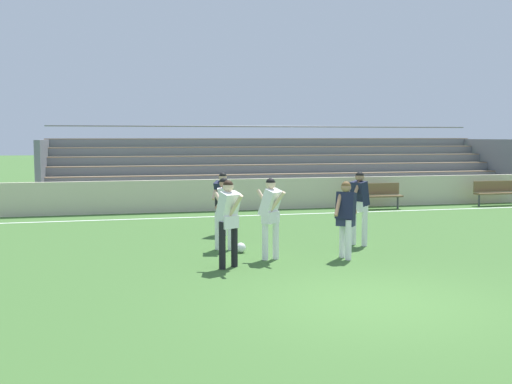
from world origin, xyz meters
TOP-DOWN VIEW (x-y plane):
  - ground_plane at (0.00, 0.00)m, footprint 160.00×160.00m
  - field_line_sideline at (0.00, 10.58)m, footprint 44.00×0.12m
  - sideline_wall at (0.00, 12.11)m, footprint 48.00×0.16m
  - bleacher_stand at (3.04, 15.32)m, footprint 18.75×4.17m
  - bench_far_left at (5.22, 11.31)m, footprint 1.80×0.40m
  - bench_near_wall_gap at (10.02, 11.31)m, footprint 1.80×0.40m
  - player_white_wide_right at (-1.45, 4.89)m, footprint 0.51×0.52m
  - player_white_on_ball at (-0.73, 3.57)m, footprint 0.55×0.68m
  - player_dark_deep_cover at (-1.07, 7.02)m, footprint 0.66×0.53m
  - player_dark_overlapping at (1.71, 4.69)m, footprint 0.62×0.47m
  - player_white_trailing_run at (-1.74, 2.97)m, footprint 0.52×0.73m
  - player_dark_wide_left at (0.80, 3.29)m, footprint 0.66×0.48m
  - soccer_ball at (-1.17, 4.44)m, footprint 0.22×0.22m

SIDE VIEW (x-z plane):
  - ground_plane at x=0.00m, z-range 0.00..0.00m
  - field_line_sideline at x=0.00m, z-range 0.00..0.01m
  - soccer_ball at x=-1.17m, z-range 0.00..0.22m
  - sideline_wall at x=0.00m, z-range 0.00..1.08m
  - bench_far_left at x=5.22m, z-range 0.10..1.00m
  - bench_near_wall_gap at x=10.02m, z-range 0.10..1.00m
  - player_dark_deep_cover at x=-1.07m, z-range 0.15..1.76m
  - player_dark_wide_left at x=0.80m, z-range 0.15..1.76m
  - player_white_wide_right at x=-1.45m, z-range 0.15..1.77m
  - player_white_on_ball at x=-0.73m, z-range 0.16..1.85m
  - player_white_trailing_run at x=-1.74m, z-range 0.17..1.87m
  - player_dark_overlapping at x=1.71m, z-range 0.17..1.89m
  - bleacher_stand at x=3.04m, z-range -0.21..2.79m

